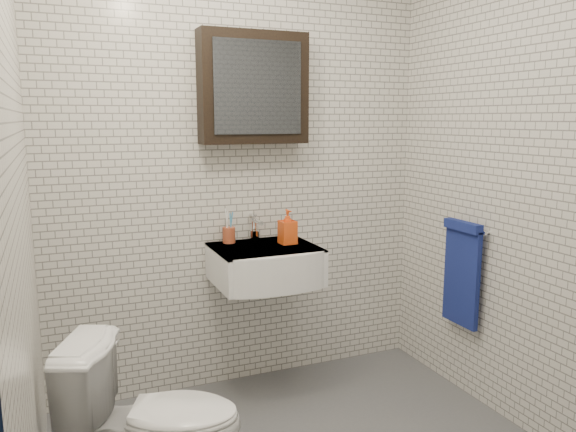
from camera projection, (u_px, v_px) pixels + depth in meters
The scene contains 8 objects.
room_shell at pixel (320, 136), 2.22m from camera, with size 2.22×2.02×2.51m.
washbasin at pixel (267, 265), 3.03m from camera, with size 0.55×0.50×0.20m.
faucet at pixel (255, 229), 3.18m from camera, with size 0.06×0.20×0.15m.
mirror_cabinet at pixel (254, 88), 3.04m from camera, with size 0.60×0.15×0.60m.
towel_rail at pixel (462, 269), 3.07m from camera, with size 0.09×0.30×0.58m.
toothbrush_cup at pixel (229, 234), 3.14m from camera, with size 0.07×0.07×0.19m.
soap_bottle at pixel (288, 227), 3.11m from camera, with size 0.09×0.09×0.19m, color orange.
toilet at pixel (155, 422), 2.23m from camera, with size 0.39×0.68×0.69m, color white.
Camera 1 is at (-0.99, -2.02, 1.53)m, focal length 35.00 mm.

